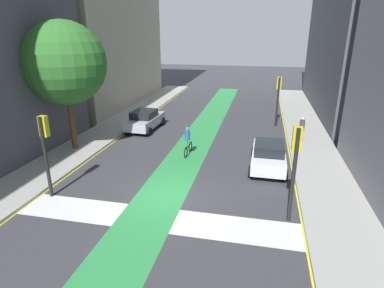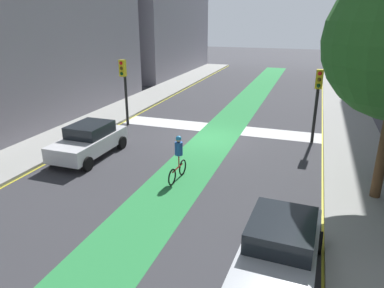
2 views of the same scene
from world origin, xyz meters
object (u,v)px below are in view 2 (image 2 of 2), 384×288
Objects in this scene: car_silver_left_far at (279,250)px; traffic_signal_near_right at (124,80)px; traffic_signal_near_left at (318,92)px; car_white_right_far at (89,140)px; cyclist_in_lane at (178,157)px.

traffic_signal_near_right is at bearing -46.40° from car_silver_left_far.
car_white_right_far is at bearing 28.43° from traffic_signal_near_left.
traffic_signal_near_right is 10.86m from traffic_signal_near_left.
traffic_signal_near_left is at bearing -151.57° from car_white_right_far.
traffic_signal_near_left is 11.27m from car_silver_left_far.
car_silver_left_far is at bearing 86.98° from traffic_signal_near_left.
traffic_signal_near_left is at bearing -178.40° from traffic_signal_near_right.
traffic_signal_near_left is (-10.85, -0.30, -0.07)m from traffic_signal_near_right.
traffic_signal_near_right is at bearing -80.74° from car_white_right_far.
car_silver_left_far is at bearing 149.04° from car_white_right_far.
traffic_signal_near_right is 8.60m from cyclist_in_lane.
car_silver_left_far is (0.58, 11.08, -1.92)m from traffic_signal_near_left.
traffic_signal_near_left reaches higher than cyclist_in_lane.
car_white_right_far is (10.02, 5.42, -1.92)m from traffic_signal_near_left.
cyclist_in_lane is (4.52, -4.65, 0.17)m from car_silver_left_far.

